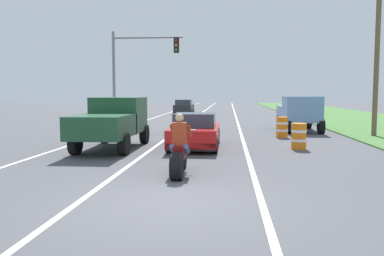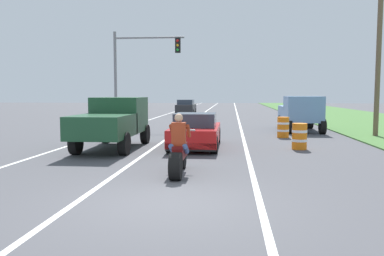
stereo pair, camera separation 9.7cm
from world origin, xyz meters
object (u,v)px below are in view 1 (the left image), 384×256
Objects in this scene: traffic_light_mast_near at (135,64)px; distant_car_far_ahead at (184,107)px; motorcycle_with_rider at (180,153)px; construction_barrel_mid at (282,127)px; construction_barrel_nearest at (299,136)px; pickup_truck_left_lane_dark_green at (113,120)px; sports_car_red at (195,132)px; pickup_truck_right_shoulder_light_blue at (299,112)px.

distant_car_far_ahead is at bearing 85.19° from traffic_light_mast_near.
construction_barrel_mid is at bearing 67.53° from motorcycle_with_rider.
construction_barrel_nearest is at bearing -73.81° from distant_car_far_ahead.
motorcycle_with_rider is 0.46× the size of pickup_truck_left_lane_dark_green.
construction_barrel_nearest is (8.58, -9.28, -3.49)m from traffic_light_mast_near.
distant_car_far_ahead is at bearing 96.22° from motorcycle_with_rider.
traffic_light_mast_near reaches higher than construction_barrel_nearest.
construction_barrel_nearest is 4.07m from construction_barrel_mid.
traffic_light_mast_near is (-4.58, 9.16, 3.36)m from sports_car_red.
motorcycle_with_rider is 30.42m from distant_car_far_ahead.
pickup_truck_left_lane_dark_green is at bearing -89.77° from distant_car_far_ahead.
sports_car_red is 4.30× the size of construction_barrel_mid.
construction_barrel_nearest is (4.00, -0.12, -0.13)m from sports_car_red.
traffic_light_mast_near reaches higher than pickup_truck_right_shoulder_light_blue.
sports_car_red is 25.08m from distant_car_far_ahead.
pickup_truck_right_shoulder_light_blue is at bearing -63.72° from distant_car_far_ahead.
traffic_light_mast_near reaches higher than motorcycle_with_rider.
pickup_truck_right_shoulder_light_blue is at bearing 67.86° from motorcycle_with_rider.
sports_car_red is at bearing -134.64° from construction_barrel_mid.
pickup_truck_right_shoulder_light_blue reaches higher than construction_barrel_mid.
construction_barrel_mid is (8.47, -5.22, -3.49)m from traffic_light_mast_near.
pickup_truck_left_lane_dark_green is 7.19m from construction_barrel_nearest.
traffic_light_mast_near is 16.08m from distant_car_far_ahead.
pickup_truck_right_shoulder_light_blue reaches higher than distant_car_far_ahead.
construction_barrel_nearest is at bearing -47.27° from traffic_light_mast_near.
motorcycle_with_rider is 5.75m from pickup_truck_left_lane_dark_green.
pickup_truck_left_lane_dark_green is 1.00× the size of pickup_truck_right_shoulder_light_blue.
traffic_light_mast_near is at bearing 170.70° from pickup_truck_right_shoulder_light_blue.
distant_car_far_ahead reaches higher than construction_barrel_mid.
construction_barrel_mid is 22.11m from distant_car_far_ahead.
distant_car_far_ahead is (-7.25, 24.99, 0.27)m from construction_barrel_nearest.
pickup_truck_right_shoulder_light_blue reaches higher than sports_car_red.
motorcycle_with_rider is 13.96m from pickup_truck_right_shoulder_light_blue.
pickup_truck_right_shoulder_light_blue is 4.80× the size of construction_barrel_mid.
pickup_truck_left_lane_dark_green is (-3.15, -0.63, 0.48)m from sports_car_red.
pickup_truck_right_shoulder_light_blue reaches higher than construction_barrel_nearest.
construction_barrel_mid is (-1.40, -3.60, -0.60)m from pickup_truck_right_shoulder_light_blue.
distant_car_far_ahead is at bearing 90.23° from pickup_truck_left_lane_dark_green.
construction_barrel_nearest and construction_barrel_mid have the same top height.
pickup_truck_right_shoulder_light_blue is at bearing 44.03° from pickup_truck_left_lane_dark_green.
distant_car_far_ahead is at bearing 116.28° from pickup_truck_right_shoulder_light_blue.
distant_car_far_ahead is (-7.15, 20.92, 0.27)m from construction_barrel_mid.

